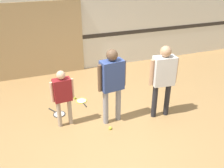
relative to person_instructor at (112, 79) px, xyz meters
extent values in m
plane|color=#A87F4C|center=(-0.11, -0.24, -1.00)|extent=(16.00, 16.00, 0.00)
cube|color=silver|center=(-0.11, 2.97, 0.60)|extent=(16.00, 0.06, 3.20)
cube|color=#2D2823|center=(-0.11, 2.94, 0.03)|extent=(16.00, 0.01, 0.12)
cube|color=tan|center=(-1.17, 2.91, 0.06)|extent=(2.63, 0.05, 2.12)
cylinder|color=gray|center=(-0.15, -0.02, -0.61)|extent=(0.11, 0.11, 0.77)
cylinder|color=gray|center=(0.15, 0.02, -0.61)|extent=(0.11, 0.11, 0.77)
cube|color=#334784|center=(0.00, 0.00, 0.08)|extent=(0.48, 0.30, 0.61)
sphere|color=brown|center=(0.00, 0.00, 0.50)|extent=(0.23, 0.23, 0.23)
cylinder|color=brown|center=(-0.26, -0.03, 0.08)|extent=(0.08, 0.08, 0.55)
cylinder|color=brown|center=(0.26, 0.03, 0.08)|extent=(0.08, 0.08, 0.55)
cylinder|color=tan|center=(-1.07, 0.21, -0.70)|extent=(0.09, 0.09, 0.59)
cylinder|color=tan|center=(-0.85, 0.22, -0.70)|extent=(0.09, 0.09, 0.59)
cube|color=maroon|center=(-0.96, 0.21, -0.17)|extent=(0.36, 0.21, 0.47)
sphere|color=#DBAD89|center=(-0.96, 0.21, 0.15)|extent=(0.17, 0.17, 0.17)
cylinder|color=#DBAD89|center=(-1.16, 0.20, -0.18)|extent=(0.06, 0.06, 0.42)
cylinder|color=#DBAD89|center=(-0.76, 0.23, -0.18)|extent=(0.06, 0.06, 0.42)
cylinder|color=#232328|center=(1.21, -0.18, -0.61)|extent=(0.11, 0.11, 0.77)
cylinder|color=#232328|center=(0.92, -0.15, -0.61)|extent=(0.11, 0.11, 0.77)
cube|color=silver|center=(1.07, -0.17, 0.08)|extent=(0.47, 0.29, 0.61)
sphere|color=tan|center=(1.07, -0.17, 0.50)|extent=(0.22, 0.22, 0.22)
cylinder|color=tan|center=(1.33, -0.20, 0.07)|extent=(0.08, 0.08, 0.55)
cylinder|color=tan|center=(0.80, -0.14, 0.07)|extent=(0.08, 0.08, 0.55)
torus|color=#C6D838|center=(-0.41, 1.03, -0.99)|extent=(0.29, 0.29, 0.02)
cylinder|color=silver|center=(-0.41, 1.03, -0.99)|extent=(0.22, 0.22, 0.01)
cylinder|color=black|center=(-0.39, 0.82, -0.99)|extent=(0.05, 0.19, 0.02)
sphere|color=black|center=(-0.38, 0.73, -0.99)|extent=(0.03, 0.03, 0.03)
torus|color=#28282D|center=(-1.02, 0.63, -0.99)|extent=(0.37, 0.37, 0.02)
cylinder|color=silver|center=(-1.02, 0.63, -0.99)|extent=(0.23, 0.23, 0.01)
cylinder|color=black|center=(-1.14, 0.84, -0.99)|extent=(0.13, 0.21, 0.02)
sphere|color=black|center=(-1.20, 0.94, -0.99)|extent=(0.03, 0.03, 0.03)
sphere|color=#CCE038|center=(-0.14, -0.27, -0.96)|extent=(0.07, 0.07, 0.07)
sphere|color=#CCE038|center=(-0.55, 1.19, -0.96)|extent=(0.07, 0.07, 0.07)
camera|label=1|loc=(-1.55, -4.15, 2.14)|focal=40.00mm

